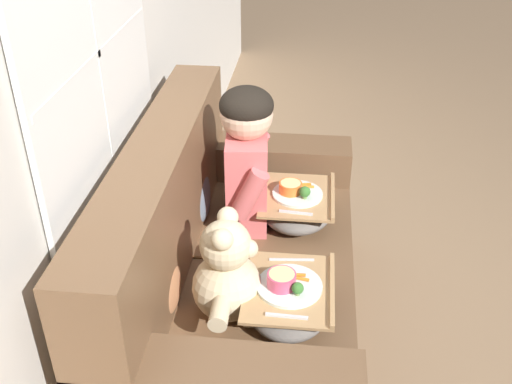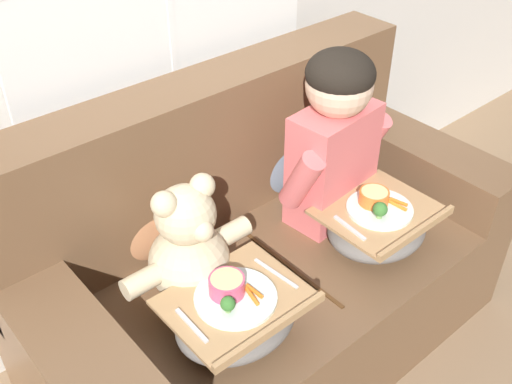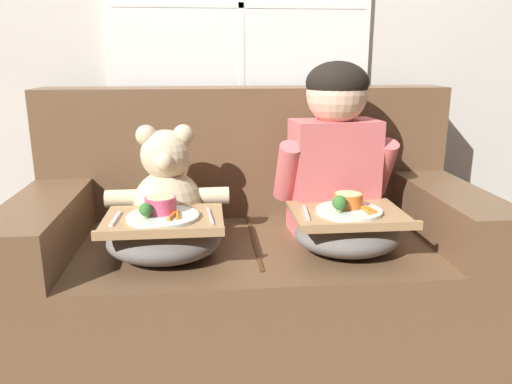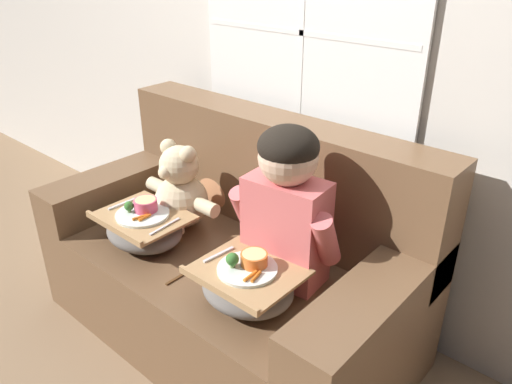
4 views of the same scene
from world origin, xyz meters
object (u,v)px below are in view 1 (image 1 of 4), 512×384
teddy_bear (228,275)px  throw_pillow_behind_teddy (163,275)px  lap_tray_teddy (289,301)px  child_figure (247,151)px  couch (230,279)px  lap_tray_child (297,207)px  throw_pillow_behind_child (196,187)px

teddy_bear → throw_pillow_behind_teddy: bearing=90.0°
lap_tray_teddy → child_figure: bearing=19.7°
child_figure → couch: bearing=172.7°
couch → child_figure: child_figure is taller
couch → throw_pillow_behind_teddy: size_ratio=5.36×
couch → lap_tray_teddy: couch is taller
lap_tray_child → child_figure: bearing=89.9°
throw_pillow_behind_child → lap_tray_teddy: 0.78m
lap_tray_child → lap_tray_teddy: size_ratio=0.97×
child_figure → teddy_bear: 0.65m
lap_tray_child → lap_tray_teddy: bearing=180.0°
throw_pillow_behind_teddy → couch: bearing=-32.0°
throw_pillow_behind_child → couch: bearing=-148.0°
couch → teddy_bear: couch is taller
throw_pillow_behind_teddy → child_figure: (0.62, -0.23, 0.19)m
throw_pillow_behind_child → child_figure: size_ratio=0.54×
couch → throw_pillow_behind_teddy: (-0.31, 0.19, 0.26)m
couch → lap_tray_teddy: (-0.31, -0.26, 0.18)m
couch → lap_tray_teddy: bearing=-139.8°
lap_tray_child → lap_tray_teddy: 0.62m
throw_pillow_behind_child → teddy_bear: (-0.62, -0.24, 0.02)m
throw_pillow_behind_teddy → lap_tray_child: throw_pillow_behind_teddy is taller
child_figure → lap_tray_child: child_figure is taller
throw_pillow_behind_child → child_figure: (0.00, -0.23, 0.19)m
couch → throw_pillow_behind_teddy: 0.45m
throw_pillow_behind_child → throw_pillow_behind_teddy: 0.62m
couch → child_figure: bearing=-7.3°
throw_pillow_behind_teddy → child_figure: child_figure is taller
throw_pillow_behind_child → lap_tray_child: size_ratio=0.91×
child_figure → teddy_bear: child_figure is taller
couch → lap_tray_child: 0.45m
lap_tray_teddy → couch: bearing=40.2°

